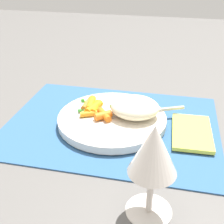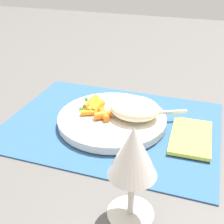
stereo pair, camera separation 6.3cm
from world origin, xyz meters
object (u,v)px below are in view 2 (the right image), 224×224
object	(u,v)px
napkin	(191,137)
wine_glass	(133,156)
plate	(112,119)
rice_mound	(135,108)
carrot_portion	(96,108)
fork	(132,114)

from	to	relation	value
napkin	wine_glass	bearing A→B (deg)	73.41
plate	napkin	bearing A→B (deg)	176.91
rice_mound	carrot_portion	bearing A→B (deg)	1.30
plate	wine_glass	bearing A→B (deg)	114.78
rice_mound	napkin	size ratio (longest dim) A/B	0.79
wine_glass	napkin	world-z (taller)	wine_glass
fork	wine_glass	distance (m)	0.27
plate	rice_mound	xyz separation A→B (m)	(-0.05, -0.01, 0.03)
carrot_portion	plate	bearing A→B (deg)	165.99
fork	wine_glass	world-z (taller)	wine_glass
fork	napkin	xyz separation A→B (m)	(-0.13, 0.03, -0.02)
carrot_portion	fork	world-z (taller)	carrot_portion
fork	napkin	bearing A→B (deg)	168.00
carrot_portion	wine_glass	bearing A→B (deg)	121.55
plate	carrot_portion	world-z (taller)	carrot_portion
rice_mound	wine_glass	distance (m)	0.26
wine_glass	napkin	xyz separation A→B (m)	(-0.07, -0.22, -0.10)
fork	wine_glass	bearing A→B (deg)	104.66
napkin	rice_mound	bearing A→B (deg)	-9.88
carrot_portion	rice_mound	bearing A→B (deg)	-178.70
plate	fork	bearing A→B (deg)	-155.81
napkin	carrot_portion	bearing A→B (deg)	-5.25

